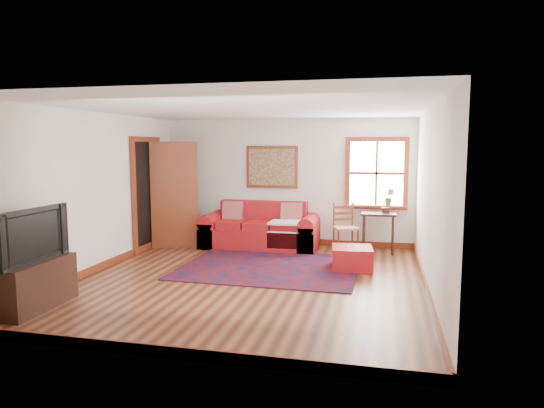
% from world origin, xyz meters
% --- Properties ---
extents(ground, '(5.50, 5.50, 0.00)m').
position_xyz_m(ground, '(0.00, 0.00, 0.00)').
color(ground, '#401D11').
rests_on(ground, ground).
extents(room_envelope, '(5.04, 5.54, 2.52)m').
position_xyz_m(room_envelope, '(0.00, 0.02, 1.65)').
color(room_envelope, silver).
rests_on(room_envelope, ground).
extents(window, '(1.18, 0.20, 1.38)m').
position_xyz_m(window, '(1.78, 2.70, 1.31)').
color(window, white).
rests_on(window, ground).
extents(doorway, '(0.89, 1.08, 2.14)m').
position_xyz_m(doorway, '(-2.21, 1.78, 1.07)').
color(doorway, black).
rests_on(doorway, ground).
extents(framed_artwork, '(1.05, 0.07, 0.85)m').
position_xyz_m(framed_artwork, '(-0.30, 2.71, 1.55)').
color(framed_artwork, maroon).
rests_on(framed_artwork, ground).
extents(persian_rug, '(2.86, 2.31, 0.02)m').
position_xyz_m(persian_rug, '(0.11, 0.76, 0.01)').
color(persian_rug, '#540C0D').
rests_on(persian_rug, ground).
extents(red_leather_sofa, '(2.24, 0.93, 0.88)m').
position_xyz_m(red_leather_sofa, '(-0.43, 2.31, 0.29)').
color(red_leather_sofa, '#A11419').
rests_on(red_leather_sofa, ground).
extents(red_ottoman, '(0.69, 0.69, 0.36)m').
position_xyz_m(red_ottoman, '(1.42, 0.98, 0.18)').
color(red_ottoman, '#A11419').
rests_on(red_ottoman, ground).
extents(side_table, '(0.62, 0.47, 0.75)m').
position_xyz_m(side_table, '(1.81, 2.32, 0.62)').
color(side_table, '#331911').
rests_on(side_table, ground).
extents(ladder_back_chair, '(0.54, 0.53, 0.91)m').
position_xyz_m(ladder_back_chair, '(1.20, 2.29, 0.49)').
color(ladder_back_chair, tan).
rests_on(ladder_back_chair, ground).
extents(media_cabinet, '(0.49, 1.08, 0.60)m').
position_xyz_m(media_cabinet, '(-2.24, -1.81, 0.30)').
color(media_cabinet, '#331911').
rests_on(media_cabinet, ground).
extents(television, '(0.15, 1.13, 0.65)m').
position_xyz_m(television, '(-2.22, -1.88, 0.92)').
color(television, black).
rests_on(television, media_cabinet).
extents(candle_hurricane, '(0.12, 0.12, 0.18)m').
position_xyz_m(candle_hurricane, '(-2.19, -1.39, 0.68)').
color(candle_hurricane, silver).
rests_on(candle_hurricane, media_cabinet).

